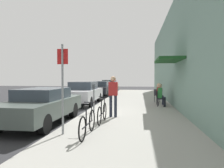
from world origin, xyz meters
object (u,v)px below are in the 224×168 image
seated_patron_0 (161,94)px  parked_car_0 (42,105)px  parked_car_3 (109,86)px  pedestrian_standing (113,93)px  cafe_chair_2 (157,95)px  cafe_chair_0 (160,98)px  street_sign (63,82)px  bicycle_0 (88,123)px  seated_patron_1 (160,93)px  parking_meter (94,96)px  cafe_chair_1 (159,96)px  parked_car_1 (83,93)px  parked_car_2 (100,88)px  bicycle_1 (102,113)px

seated_patron_0 → parked_car_0: bearing=-138.1°
parked_car_3 → pedestrian_standing: size_ratio=2.59×
cafe_chair_2 → cafe_chair_0: bearing=-90.1°
cafe_chair_0 → pedestrian_standing: (-2.23, -3.39, 0.50)m
street_sign → bicycle_0: street_sign is taller
street_sign → cafe_chair_0: 7.03m
cafe_chair_2 → seated_patron_1: bearing=-86.7°
pedestrian_standing → parked_car_3: bearing=99.2°
parking_meter → cafe_chair_0: parking_meter is taller
parking_meter → seated_patron_0: bearing=34.5°
parking_meter → seated_patron_0: parking_meter is taller
parked_car_3 → cafe_chair_1: 12.86m
parked_car_1 → seated_patron_1: parked_car_1 is taller
cafe_chair_0 → seated_patron_0: size_ratio=0.67×
parked_car_1 → seated_patron_0: size_ratio=3.41×
street_sign → cafe_chair_0: street_sign is taller
parked_car_2 → seated_patron_1: size_ratio=3.41×
bicycle_0 → cafe_chair_1: 7.50m
street_sign → bicycle_1: size_ratio=1.52×
parked_car_0 → cafe_chair_0: parked_car_0 is taller
bicycle_1 → cafe_chair_1: bicycle_1 is taller
parking_meter → cafe_chair_0: bearing=35.2°
parked_car_3 → seated_patron_0: parked_car_3 is taller
parked_car_1 → street_sign: (1.50, -7.39, 0.88)m
parked_car_3 → cafe_chair_1: bearing=-67.9°
parked_car_2 → cafe_chair_2: (4.85, -5.36, -0.10)m
parked_car_0 → cafe_chair_2: parked_car_0 is taller
parking_meter → street_sign: size_ratio=0.51×
cafe_chair_0 → parked_car_3: bearing=110.8°
parked_car_3 → seated_patron_0: size_ratio=3.41×
parking_meter → cafe_chair_1: 4.60m
bicycle_0 → pedestrian_standing: (0.36, 2.78, 0.64)m
parking_meter → bicycle_0: (0.71, -3.85, -0.41)m
pedestrian_standing → seated_patron_1: bearing=61.7°
pedestrian_standing → parked_car_2: bearing=103.9°
parked_car_3 → parked_car_1: bearing=-90.0°
parked_car_0 → pedestrian_standing: size_ratio=2.59×
parked_car_1 → bicycle_0: size_ratio=2.57×
bicycle_1 → parked_car_1: bearing=112.3°
cafe_chair_0 → cafe_chair_1: (-0.00, 0.86, 0.00)m
bicycle_1 → seated_patron_1: size_ratio=1.33×
bicycle_0 → parked_car_2: bearing=99.6°
parked_car_2 → bicycle_0: (2.26, -13.35, -0.25)m
parked_car_1 → parking_meter: 3.94m
seated_patron_0 → pedestrian_standing: bearing=-124.1°
street_sign → parking_meter: bearing=89.2°
seated_patron_1 → bicycle_1: bearing=-115.8°
parked_car_0 → parked_car_3: bearing=90.0°
seated_patron_1 → pedestrian_standing: (-2.29, -4.25, 0.30)m
bicycle_0 → parking_meter: bearing=100.5°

